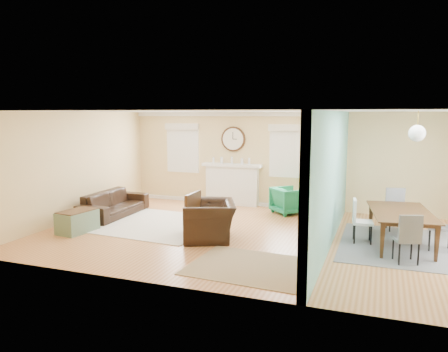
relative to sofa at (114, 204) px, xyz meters
The scene contains 27 objects.
floor 3.90m from the sofa, ahead, with size 9.00×9.00×0.00m, color #AD6430.
wall_back 4.65m from the sofa, 32.12° to the left, with size 9.00×0.02×2.60m, color #EBC785.
wall_front 5.35m from the sofa, 42.96° to the right, with size 9.00×0.02×2.60m, color #EBC785.
wall_left 1.32m from the sofa, 138.13° to the right, with size 0.02×6.00×2.60m, color #EBC785.
ceiling 4.52m from the sofa, ahead, with size 9.00×6.00×0.02m, color white.
partition 5.47m from the sofa, ahead, with size 0.17×6.00×2.60m.
fireplace 3.30m from the sofa, 44.35° to the left, with size 1.70×0.30×1.17m.
wall_clock 3.68m from the sofa, 45.41° to the left, with size 0.70×0.07×0.70m.
window_left 2.84m from the sofa, 71.37° to the left, with size 1.05×0.13×1.42m.
window_right 4.76m from the sofa, 31.28° to the left, with size 1.05×0.13×1.42m.
pendant 7.13m from the sofa, ahead, with size 0.30×0.30×0.55m.
rug_cream 1.38m from the sofa, 16.87° to the right, with size 2.96×2.57×0.02m, color silver.
rug_jute 4.93m from the sofa, 29.00° to the right, with size 2.02×1.65×0.01m, color #987859.
rug_grey 6.72m from the sofa, ahead, with size 2.28×2.85×0.01m, color slate.
sofa is the anchor object (origin of this frame).
eames_chair 3.19m from the sofa, 19.41° to the right, with size 1.19×1.04×0.77m, color black.
green_chair 4.43m from the sofa, 23.26° to the left, with size 0.73×0.75×0.69m, color #1F7A50.
trunk 1.59m from the sofa, 84.97° to the right, with size 0.61×0.89×0.48m.
credenza 5.19m from the sofa, 12.00° to the left, with size 0.50×1.47×0.80m.
tv 5.23m from the sofa, 12.05° to the left, with size 1.11×0.15×0.64m, color black.
garden_stool 5.10m from the sofa, ahead, with size 0.33×0.33×0.49m, color white.
potted_plant 5.11m from the sofa, ahead, with size 0.33×0.29×0.37m, color #337F33.
dining_table 6.72m from the sofa, ahead, with size 1.95×1.09×0.69m, color #472A13.
dining_chair_n 6.70m from the sofa, ahead, with size 0.49×0.49×0.92m.
dining_chair_s 6.86m from the sofa, 10.75° to the right, with size 0.49×0.49×0.88m.
dining_chair_w 5.99m from the sofa, ahead, with size 0.43×0.43×0.87m.
dining_chair_e 7.37m from the sofa, ahead, with size 0.44×0.44×0.93m.
Camera 1 is at (2.44, -8.56, 2.55)m, focal length 35.00 mm.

